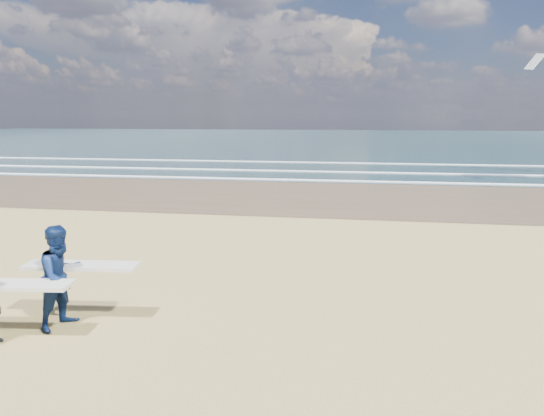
# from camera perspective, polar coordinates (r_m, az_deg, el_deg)

# --- Properties ---
(ocean) EXTENTS (220.00, 100.00, 0.02)m
(ocean) POSITION_cam_1_polar(r_m,az_deg,el_deg) (79.69, 19.27, 7.48)
(ocean) COLOR #1A343A
(ocean) RESTS_ON ground
(surfer_far) EXTENTS (2.24, 1.29, 1.97)m
(surfer_far) POSITION_cam_1_polar(r_m,az_deg,el_deg) (10.02, -23.38, -7.33)
(surfer_far) COLOR #0D204B
(surfer_far) RESTS_ON ground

